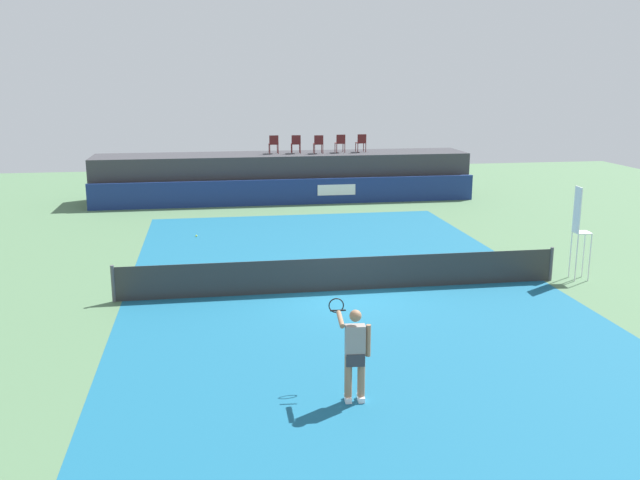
{
  "coord_description": "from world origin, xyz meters",
  "views": [
    {
      "loc": [
        -3.6,
        -18.2,
        5.84
      ],
      "look_at": [
        -0.33,
        2.0,
        1.0
      ],
      "focal_mm": 38.89,
      "sensor_mm": 36.0,
      "label": 1
    }
  ],
  "objects_px": {
    "net_post_far": "(551,264)",
    "tennis_player": "(355,352)",
    "spectator_chair_center": "(318,143)",
    "umpire_chair": "(579,227)",
    "spectator_chair_left": "(296,143)",
    "spectator_chair_far_left": "(274,143)",
    "tennis_ball": "(196,236)",
    "spectator_chair_right": "(340,143)",
    "net_post_near": "(113,284)",
    "spectator_chair_far_right": "(361,142)"
  },
  "relations": [
    {
      "from": "net_post_far",
      "to": "tennis_player",
      "type": "height_order",
      "value": "tennis_player"
    },
    {
      "from": "spectator_chair_center",
      "to": "umpire_chair",
      "type": "relative_size",
      "value": 0.32
    },
    {
      "from": "spectator_chair_center",
      "to": "spectator_chair_left",
      "type": "bearing_deg",
      "value": 167.91
    },
    {
      "from": "spectator_chair_far_left",
      "to": "umpire_chair",
      "type": "relative_size",
      "value": 0.32
    },
    {
      "from": "spectator_chair_center",
      "to": "umpire_chair",
      "type": "distance_m",
      "value": 15.95
    },
    {
      "from": "spectator_chair_center",
      "to": "tennis_player",
      "type": "bearing_deg",
      "value": -97.34
    },
    {
      "from": "spectator_chair_left",
      "to": "tennis_ball",
      "type": "distance_m",
      "value": 9.53
    },
    {
      "from": "spectator_chair_center",
      "to": "net_post_far",
      "type": "height_order",
      "value": "spectator_chair_center"
    },
    {
      "from": "spectator_chair_far_left",
      "to": "tennis_ball",
      "type": "relative_size",
      "value": 13.06
    },
    {
      "from": "spectator_chair_far_left",
      "to": "spectator_chair_center",
      "type": "bearing_deg",
      "value": -7.81
    },
    {
      "from": "spectator_chair_right",
      "to": "spectator_chair_center",
      "type": "bearing_deg",
      "value": -168.79
    },
    {
      "from": "spectator_chair_far_left",
      "to": "net_post_near",
      "type": "bearing_deg",
      "value": -110.62
    },
    {
      "from": "spectator_chair_right",
      "to": "net_post_near",
      "type": "height_order",
      "value": "spectator_chair_right"
    },
    {
      "from": "spectator_chair_center",
      "to": "net_post_near",
      "type": "height_order",
      "value": "spectator_chair_center"
    },
    {
      "from": "tennis_ball",
      "to": "spectator_chair_far_right",
      "type": "bearing_deg",
      "value": 44.4
    },
    {
      "from": "spectator_chair_right",
      "to": "spectator_chair_far_right",
      "type": "distance_m",
      "value": 1.05
    },
    {
      "from": "spectator_chair_right",
      "to": "tennis_player",
      "type": "distance_m",
      "value": 22.31
    },
    {
      "from": "spectator_chair_center",
      "to": "tennis_player",
      "type": "distance_m",
      "value": 21.92
    },
    {
      "from": "spectator_chair_far_left",
      "to": "spectator_chair_center",
      "type": "relative_size",
      "value": 1.0
    },
    {
      "from": "spectator_chair_center",
      "to": "spectator_chair_far_right",
      "type": "xyz_separation_m",
      "value": [
        2.17,
        0.26,
        0.0
      ]
    },
    {
      "from": "spectator_chair_left",
      "to": "net_post_far",
      "type": "height_order",
      "value": "spectator_chair_left"
    },
    {
      "from": "net_post_far",
      "to": "tennis_player",
      "type": "bearing_deg",
      "value": -137.6
    },
    {
      "from": "net_post_far",
      "to": "tennis_ball",
      "type": "bearing_deg",
      "value": 144.29
    },
    {
      "from": "spectator_chair_far_left",
      "to": "net_post_near",
      "type": "height_order",
      "value": "spectator_chair_far_left"
    },
    {
      "from": "net_post_far",
      "to": "tennis_ball",
      "type": "height_order",
      "value": "net_post_far"
    },
    {
      "from": "spectator_chair_far_right",
      "to": "tennis_player",
      "type": "bearing_deg",
      "value": -102.76
    },
    {
      "from": "spectator_chair_right",
      "to": "umpire_chair",
      "type": "relative_size",
      "value": 0.32
    },
    {
      "from": "spectator_chair_far_left",
      "to": "tennis_player",
      "type": "relative_size",
      "value": 0.5
    },
    {
      "from": "spectator_chair_left",
      "to": "spectator_chair_right",
      "type": "bearing_deg",
      "value": -0.18
    },
    {
      "from": "spectator_chair_right",
      "to": "umpire_chair",
      "type": "height_order",
      "value": "spectator_chair_right"
    },
    {
      "from": "spectator_chair_center",
      "to": "spectator_chair_far_left",
      "type": "bearing_deg",
      "value": 172.19
    },
    {
      "from": "net_post_near",
      "to": "tennis_player",
      "type": "xyz_separation_m",
      "value": [
        5.11,
        -6.66,
        0.46
      ]
    },
    {
      "from": "net_post_far",
      "to": "tennis_ball",
      "type": "distance_m",
      "value": 12.74
    },
    {
      "from": "spectator_chair_far_left",
      "to": "spectator_chair_left",
      "type": "xyz_separation_m",
      "value": [
        1.07,
        -0.06,
        0.0
      ]
    },
    {
      "from": "umpire_chair",
      "to": "tennis_player",
      "type": "relative_size",
      "value": 1.56
    },
    {
      "from": "spectator_chair_far_left",
      "to": "tennis_player",
      "type": "bearing_deg",
      "value": -91.69
    },
    {
      "from": "net_post_far",
      "to": "spectator_chair_right",
      "type": "bearing_deg",
      "value": 102.5
    },
    {
      "from": "spectator_chair_left",
      "to": "tennis_ball",
      "type": "xyz_separation_m",
      "value": [
        -4.77,
        -7.82,
        -2.66
      ]
    },
    {
      "from": "umpire_chair",
      "to": "net_post_near",
      "type": "xyz_separation_m",
      "value": [
        -13.19,
        -0.01,
        -1.09
      ]
    },
    {
      "from": "spectator_chair_right",
      "to": "spectator_chair_far_right",
      "type": "xyz_separation_m",
      "value": [
        1.05,
        0.03,
        0.0
      ]
    },
    {
      "from": "spectator_chair_far_right",
      "to": "net_post_near",
      "type": "relative_size",
      "value": 0.89
    },
    {
      "from": "spectator_chair_left",
      "to": "spectator_chair_center",
      "type": "xyz_separation_m",
      "value": [
        1.07,
        -0.23,
        0.0
      ]
    },
    {
      "from": "spectator_chair_right",
      "to": "spectator_chair_far_right",
      "type": "height_order",
      "value": "same"
    },
    {
      "from": "tennis_ball",
      "to": "spectator_chair_far_left",
      "type": "bearing_deg",
      "value": 64.88
    },
    {
      "from": "spectator_chair_left",
      "to": "net_post_near",
      "type": "distance_m",
      "value": 16.85
    },
    {
      "from": "tennis_ball",
      "to": "spectator_chair_right",
      "type": "bearing_deg",
      "value": 48.31
    },
    {
      "from": "net_post_near",
      "to": "tennis_ball",
      "type": "height_order",
      "value": "net_post_near"
    },
    {
      "from": "umpire_chair",
      "to": "net_post_near",
      "type": "distance_m",
      "value": 13.23
    },
    {
      "from": "spectator_chair_center",
      "to": "tennis_ball",
      "type": "bearing_deg",
      "value": -127.57
    },
    {
      "from": "spectator_chair_far_right",
      "to": "net_post_far",
      "type": "distance_m",
      "value": 15.6
    }
  ]
}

